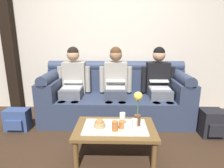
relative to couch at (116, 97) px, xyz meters
name	(u,v)px	position (x,y,z in m)	size (l,w,h in m)	color
ground_plane	(115,160)	(0.00, -1.17, -0.37)	(14.00, 14.00, 0.00)	#382619
back_wall_patterned	(116,33)	(0.00, 0.53, 1.08)	(6.00, 0.12, 2.90)	beige
timber_pillar	(9,33)	(-1.95, 0.41, 1.08)	(0.20, 0.20, 2.90)	black
couch	(116,97)	(0.00, 0.00, 0.00)	(2.39, 0.88, 0.96)	#2D3851
person_left	(73,81)	(-0.72, 0.00, 0.29)	(0.56, 0.67, 1.22)	#595B66
person_middle	(116,81)	(0.00, 0.00, 0.29)	(0.56, 0.67, 1.22)	#383D4C
person_right	(159,81)	(0.72, 0.00, 0.29)	(0.56, 0.67, 1.22)	#595B66
coffee_table	(115,131)	(0.00, -1.08, -0.05)	(0.93, 0.57, 0.38)	brown
flower_vase	(138,106)	(0.26, -1.04, 0.24)	(0.10, 0.10, 0.41)	brown
snack_bowl	(100,124)	(-0.18, -1.10, 0.05)	(0.13, 0.13, 0.11)	tan
cup_near_left	(122,125)	(0.08, -1.11, 0.05)	(0.08, 0.08, 0.08)	#B26633
cup_near_right	(126,128)	(0.12, -1.21, 0.05)	(0.06, 0.06, 0.09)	white
cup_far_center	(122,118)	(0.09, -0.98, 0.07)	(0.07, 0.07, 0.12)	white
cup_far_left	(115,126)	(0.00, -1.18, 0.07)	(0.07, 0.07, 0.11)	#B26633
cup_far_right	(134,125)	(0.21, -1.15, 0.07)	(0.06, 0.06, 0.13)	white
backpack_left	(17,120)	(-1.48, -0.48, -0.21)	(0.35, 0.25, 0.33)	#33477A
backpack_right	(211,123)	(1.37, -0.58, -0.18)	(0.31, 0.32, 0.38)	black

